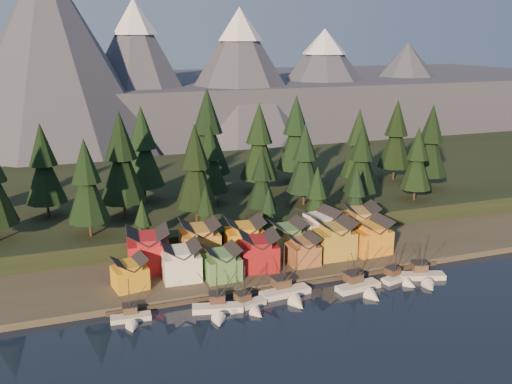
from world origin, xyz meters
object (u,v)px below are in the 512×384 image
object	(u,v)px
boat_3	(288,287)
house_back_0	(148,249)
boat_6	(424,272)
house_front_1	(181,260)
boat_2	(249,300)
boat_5	(400,273)
boat_0	(131,313)
boat_1	(218,304)
house_back_1	(200,240)
boat_4	(362,282)
house_front_0	(130,272)

from	to	relation	value
boat_3	house_back_0	world-z (taller)	house_back_0
boat_3	boat_6	xyz separation A→B (m)	(33.15, -2.46, -0.21)
house_front_1	boat_3	bearing A→B (deg)	-31.65
boat_2	boat_5	size ratio (longest dim) A/B	0.99
boat_0	boat_5	xyz separation A→B (m)	(61.19, -1.53, 0.15)
boat_1	boat_6	world-z (taller)	boat_6
house_front_1	boat_2	bearing A→B (deg)	-53.98
boat_3	boat_1	bearing A→B (deg)	-178.21
house_back_0	house_back_1	xyz separation A→B (m)	(12.91, 2.12, -0.14)
boat_2	boat_5	xyz separation A→B (m)	(37.29, 1.00, 0.14)
boat_0	house_back_1	bearing A→B (deg)	53.17
boat_4	boat_5	size ratio (longest dim) A/B	1.21
boat_4	boat_6	size ratio (longest dim) A/B	1.04
boat_3	house_back_1	world-z (taller)	house_back_1
house_back_0	boat_3	bearing A→B (deg)	-33.51
boat_5	house_back_1	xyz separation A→B (m)	(-41.08, 24.82, 4.75)
boat_1	house_back_1	size ratio (longest dim) A/B	1.16
boat_3	boat_4	distance (m)	16.81
boat_6	house_back_1	size ratio (longest dim) A/B	1.17
house_front_0	boat_2	bearing A→B (deg)	-44.30
boat_1	boat_2	xyz separation A→B (m)	(6.60, -0.24, -0.20)
boat_2	house_back_0	distance (m)	29.44
boat_6	house_front_0	size ratio (longest dim) A/B	1.46
boat_2	house_front_1	distance (m)	19.88
house_back_0	house_back_1	world-z (taller)	house_back_0
house_front_1	house_back_0	size ratio (longest dim) A/B	0.85
boat_1	boat_6	xyz separation A→B (m)	(49.53, -0.50, 0.04)
boat_2	boat_3	size ratio (longest dim) A/B	0.79
boat_4	house_back_0	bearing A→B (deg)	143.21
boat_1	boat_2	bearing A→B (deg)	11.16
boat_3	house_front_1	size ratio (longest dim) A/B	1.45
house_back_0	house_front_1	bearing A→B (deg)	-44.48
boat_4	house_front_0	distance (m)	51.18
house_back_0	boat_5	bearing A→B (deg)	-17.23
house_back_1	boat_0	bearing A→B (deg)	-128.51
boat_0	boat_3	distance (m)	33.69
boat_5	house_front_1	size ratio (longest dim) A/B	1.16
boat_2	boat_5	world-z (taller)	boat_5
house_front_0	house_back_0	xyz separation A→B (m)	(5.47, 8.28, 1.72)
boat_4	house_back_1	size ratio (longest dim) A/B	1.22
boat_0	boat_1	xyz separation A→B (m)	(17.30, -2.29, 0.21)
boat_0	boat_4	size ratio (longest dim) A/B	0.80
boat_0	house_front_1	bearing A→B (deg)	49.91
boat_1	house_front_0	xyz separation A→B (m)	(-15.58, 15.19, 3.11)
boat_1	boat_5	distance (m)	43.90
boat_0	house_back_1	xyz separation A→B (m)	(20.11, 23.30, 4.90)
house_front_0	boat_1	bearing A→B (deg)	-53.76
boat_0	boat_3	xyz separation A→B (m)	(33.69, -0.33, 0.46)
boat_0	boat_5	size ratio (longest dim) A/B	0.96
boat_4	house_back_0	world-z (taller)	house_back_0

